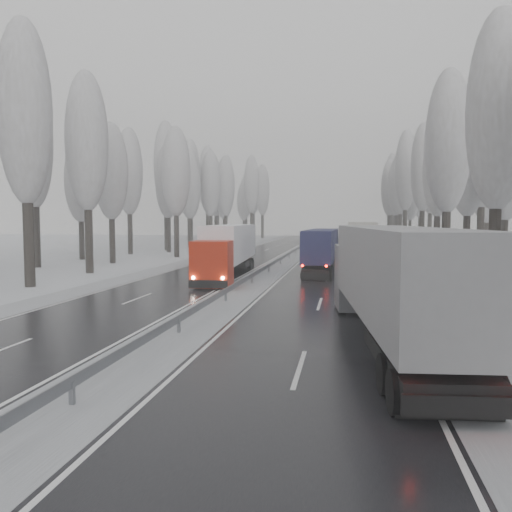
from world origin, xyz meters
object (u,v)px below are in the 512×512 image
(truck_cream_box, at_px, (361,239))
(truck_red_white, at_px, (229,247))
(truck_grey_tarp, at_px, (390,276))
(truck_blue_box, at_px, (322,247))
(box_truck_distant, at_px, (345,236))
(truck_red_red, at_px, (226,242))

(truck_cream_box, distance_m, truck_red_white, 19.69)
(truck_cream_box, bearing_deg, truck_grey_tarp, -89.61)
(truck_blue_box, bearing_deg, box_truck_distant, 89.50)
(truck_red_red, bearing_deg, truck_grey_tarp, -73.74)
(box_truck_distant, height_order, truck_red_white, truck_red_white)
(box_truck_distant, distance_m, truck_red_white, 58.72)
(truck_blue_box, relative_size, truck_red_red, 1.00)
(truck_blue_box, xyz_separation_m, box_truck_distant, (1.89, 52.69, -0.68))
(truck_red_white, distance_m, truck_red_red, 14.31)
(truck_cream_box, distance_m, box_truck_distant, 41.60)
(truck_grey_tarp, distance_m, truck_red_red, 36.96)
(truck_cream_box, bearing_deg, box_truck_distant, 92.76)
(box_truck_distant, height_order, truck_red_red, truck_red_red)
(truck_grey_tarp, relative_size, truck_red_red, 1.16)
(box_truck_distant, bearing_deg, truck_red_red, -107.58)
(truck_grey_tarp, relative_size, box_truck_distant, 2.12)
(box_truck_distant, bearing_deg, truck_cream_box, -89.16)
(truck_red_white, bearing_deg, box_truck_distant, 77.24)
(truck_blue_box, bearing_deg, truck_red_red, 143.24)
(truck_red_white, bearing_deg, truck_grey_tarp, -65.59)
(truck_red_red, bearing_deg, truck_cream_box, 3.49)
(truck_grey_tarp, bearing_deg, truck_cream_box, 83.85)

